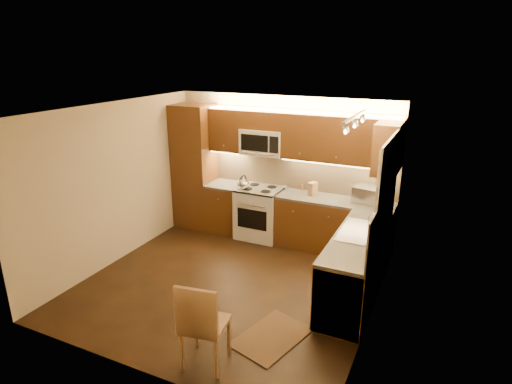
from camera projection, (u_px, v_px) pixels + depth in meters
The scene contains 37 objects.
floor at pixel (231, 283), 6.26m from camera, with size 4.00×4.00×0.01m, color black.
ceiling at pixel (227, 110), 5.47m from camera, with size 4.00×4.00×0.01m, color beige.
wall_back at pixel (283, 167), 7.59m from camera, with size 4.00×0.01×2.50m, color #C6B491.
wall_front at pixel (130, 265), 4.15m from camera, with size 4.00×0.01×2.50m, color #C6B491.
wall_left at pixel (116, 184), 6.67m from camera, with size 0.01×4.00×2.50m, color #C6B491.
wall_right at pixel (378, 226), 5.06m from camera, with size 0.01×4.00×2.50m, color #C6B491.
pantry at pixel (195, 167), 8.02m from camera, with size 0.70×0.60×2.30m, color #46260F.
base_cab_back_left at pixel (227, 208), 7.98m from camera, with size 0.62×0.60×0.86m, color #46260F.
counter_back_left at pixel (226, 185), 7.84m from camera, with size 0.62×0.60×0.04m, color #3D3A37.
base_cab_back_right at pixel (333, 226), 7.17m from camera, with size 1.92×0.60×0.86m, color #46260F.
counter_back_right at pixel (335, 201), 7.03m from camera, with size 1.92×0.60×0.04m, color #3D3A37.
base_cab_right at pixel (355, 268), 5.79m from camera, with size 0.60×2.00×0.86m, color #46260F.
counter_right at pixel (358, 238), 5.64m from camera, with size 0.60×2.00×0.04m, color #3D3A37.
dishwasher at pixel (342, 293), 5.18m from camera, with size 0.58×0.60×0.84m, color silver.
backsplash_back at pixel (301, 173), 7.45m from camera, with size 3.30×0.02×0.60m, color tan.
backsplash_right at pixel (383, 219), 5.43m from camera, with size 0.02×2.00×0.60m, color tan.
upper_cab_back_left at pixel (228, 130), 7.64m from camera, with size 0.62×0.35×0.75m, color #46260F.
upper_cab_back_right at pixel (341, 139), 6.82m from camera, with size 1.92×0.35×0.75m, color #46260F.
upper_cab_bridge at pixel (264, 120), 7.29m from camera, with size 0.76×0.35×0.31m, color #46260F.
upper_cab_right_corner at pixel (387, 149), 6.14m from camera, with size 0.35×0.50×0.75m, color #46260F.
stove at pixel (260, 213), 7.68m from camera, with size 0.76×0.65×0.92m, color silver, non-canonical shape.
microwave at pixel (263, 142), 7.39m from camera, with size 0.76×0.38×0.44m, color silver, non-canonical shape.
window_frame at pixel (387, 185), 5.43m from camera, with size 0.03×1.44×1.24m, color silver.
window_blinds at pixel (386, 185), 5.44m from camera, with size 0.02×1.36×1.16m, color silver.
sink at pixel (361, 227), 5.74m from camera, with size 0.52×0.86×0.15m, color silver, non-canonical shape.
faucet at pixel (375, 224), 5.65m from camera, with size 0.20×0.04×0.30m, color silver, non-canonical shape.
track_light_bar at pixel (355, 116), 5.21m from camera, with size 0.04×1.20×0.03m, color silver.
kettle at pixel (243, 182), 7.44m from camera, with size 0.22×0.22×0.25m, color silver, non-canonical shape.
toaster_oven at pixel (368, 195), 6.83m from camera, with size 0.44×0.33×0.27m, color silver.
knife_block at pixel (313, 189), 7.20m from camera, with size 0.10×0.16×0.22m, color #8E6340.
spice_jar_a at pixel (286, 187), 7.46m from camera, with size 0.05×0.05×0.10m, color silver.
spice_jar_b at pixel (314, 189), 7.38m from camera, with size 0.05×0.05×0.10m, color brown.
spice_jar_c at pixel (309, 189), 7.37m from camera, with size 0.05×0.05×0.10m, color silver.
spice_jar_d at pixel (302, 187), 7.47m from camera, with size 0.04×0.04×0.10m, color #96582D.
soap_bottle at pixel (387, 213), 6.17m from camera, with size 0.09×0.09×0.19m, color #BBBBBF.
rug at pixel (272, 337), 5.07m from camera, with size 0.61×0.92×0.01m, color black.
dining_chair at pixel (205, 322), 4.51m from camera, with size 0.45×0.45×1.02m, color #8E6340, non-canonical shape.
Camera 1 is at (2.67, -4.85, 3.23)m, focal length 30.13 mm.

